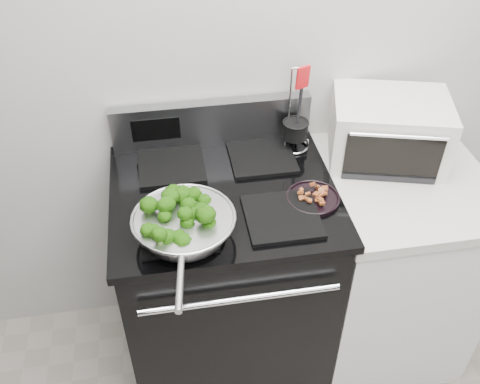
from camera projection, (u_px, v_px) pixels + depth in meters
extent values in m
cube|color=beige|center=(291.00, 36.00, 1.91)|extent=(4.00, 0.02, 2.70)
cube|color=black|center=(226.00, 283.00, 2.18)|extent=(0.76, 0.66, 0.92)
cube|color=black|center=(224.00, 194.00, 1.88)|extent=(0.79, 0.69, 0.03)
cube|color=#99999E|center=(212.00, 123.00, 2.04)|extent=(0.76, 0.05, 0.18)
cube|color=black|center=(179.00, 228.00, 1.71)|extent=(0.24, 0.24, 0.01)
cube|color=black|center=(282.00, 217.00, 1.76)|extent=(0.24, 0.24, 0.01)
cube|color=black|center=(171.00, 166.00, 1.97)|extent=(0.24, 0.24, 0.01)
cube|color=black|center=(262.00, 157.00, 2.01)|extent=(0.24, 0.24, 0.01)
cube|color=white|center=(385.00, 266.00, 2.28)|extent=(0.60, 0.66, 0.88)
cube|color=beige|center=(406.00, 182.00, 1.99)|extent=(0.62, 0.68, 0.04)
torus|color=silver|center=(183.00, 218.00, 1.65)|extent=(0.33, 0.33, 0.01)
cylinder|color=silver|center=(180.00, 283.00, 1.45)|extent=(0.04, 0.20, 0.02)
cylinder|color=black|center=(313.00, 199.00, 1.83)|extent=(0.19, 0.19, 0.01)
cylinder|color=black|center=(295.00, 130.00, 2.02)|extent=(0.09, 0.09, 0.07)
cylinder|color=black|center=(297.00, 112.00, 1.97)|extent=(0.02, 0.02, 0.21)
cube|color=red|center=(300.00, 76.00, 1.88)|extent=(0.05, 0.03, 0.08)
cube|color=silver|center=(388.00, 129.00, 2.00)|extent=(0.49, 0.42, 0.24)
cube|color=black|center=(405.00, 157.00, 1.89)|extent=(0.33, 0.10, 0.17)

